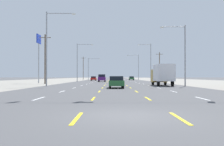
{
  "coord_description": "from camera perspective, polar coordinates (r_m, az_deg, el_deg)",
  "views": [
    {
      "loc": [
        -0.55,
        -9.05,
        1.43
      ],
      "look_at": [
        -0.68,
        83.52,
        2.7
      ],
      "focal_mm": 40.1,
      "sensor_mm": 36.0,
      "label": 1
    }
  ],
  "objects": [
    {
      "name": "ground_plane",
      "position": [
        75.06,
        0.5,
        -1.88
      ],
      "size": [
        572.0,
        572.0,
        0.0
      ],
      "primitive_type": "plane",
      "color": "#4C4C4F"
    },
    {
      "name": "lot_apron_left",
      "position": [
        78.86,
        -17.8,
        -1.78
      ],
      "size": [
        28.0,
        440.0,
        0.01
      ],
      "primitive_type": "cube",
      "color": "gray",
      "rests_on": "ground"
    },
    {
      "name": "lot_apron_right",
      "position": [
        79.21,
        18.71,
        -1.77
      ],
      "size": [
        28.0,
        440.0,
        0.01
      ],
      "primitive_type": "cube",
      "color": "gray",
      "rests_on": "ground"
    },
    {
      "name": "lane_markings",
      "position": [
        113.56,
        0.36,
        -1.5
      ],
      "size": [
        10.64,
        227.6,
        0.01
      ],
      "color": "white",
      "rests_on": "ground"
    },
    {
      "name": "signal_span_wire",
      "position": [
        19.43,
        1.03,
        11.87
      ],
      "size": [
        26.72,
        0.53,
        9.82
      ],
      "color": "brown",
      "rests_on": "ground"
    },
    {
      "name": "sedan_center_turn_nearest",
      "position": [
        30.8,
        1.07,
        -2.04
      ],
      "size": [
        1.8,
        4.5,
        1.46
      ],
      "color": "#235B2D",
      "rests_on": "ground"
    },
    {
      "name": "box_truck_far_right_near",
      "position": [
        39.41,
        11.49,
        -0.18
      ],
      "size": [
        2.4,
        7.2,
        3.23
      ],
      "color": "#B28C33",
      "rests_on": "ground"
    },
    {
      "name": "sedan_center_turn_mid",
      "position": [
        53.75,
        0.67,
        -1.5
      ],
      "size": [
        1.8,
        4.5,
        1.46
      ],
      "color": "#235B2D",
      "rests_on": "ground"
    },
    {
      "name": "suv_inner_left_midfar",
      "position": [
        67.54,
        -2.23,
        -1.13
      ],
      "size": [
        1.98,
        4.9,
        1.98
      ],
      "color": "#4C196B",
      "rests_on": "ground"
    },
    {
      "name": "sedan_far_left_far",
      "position": [
        85.38,
        -4.13,
        -1.24
      ],
      "size": [
        1.8,
        4.5,
        1.46
      ],
      "color": "red",
      "rests_on": "ground"
    },
    {
      "name": "sedan_far_right_farther",
      "position": [
        95.31,
        4.53,
        -1.19
      ],
      "size": [
        1.8,
        4.5,
        1.46
      ],
      "color": "#235B2D",
      "rests_on": "ground"
    },
    {
      "name": "pole_sign_left_row_1",
      "position": [
        56.99,
        -16.28,
        6.14
      ],
      "size": [
        0.24,
        2.7,
        10.55
      ],
      "color": "gray",
      "rests_on": "ground"
    },
    {
      "name": "streetlight_left_row_0",
      "position": [
        37.96,
        -14.03,
        6.59
      ],
      "size": [
        4.34,
        0.26,
        10.94
      ],
      "color": "gray",
      "rests_on": "ground"
    },
    {
      "name": "streetlight_right_row_0",
      "position": [
        38.13,
        15.84,
        4.91
      ],
      "size": [
        3.73,
        0.26,
        8.97
      ],
      "color": "gray",
      "rests_on": "ground"
    },
    {
      "name": "streetlight_left_row_1",
      "position": [
        69.48,
        -7.5,
        3.06
      ],
      "size": [
        4.49,
        0.26,
        10.51
      ],
      "color": "gray",
      "rests_on": "ground"
    },
    {
      "name": "streetlight_right_row_1",
      "position": [
        69.65,
        8.66,
        2.97
      ],
      "size": [
        3.69,
        0.26,
        10.49
      ],
      "color": "gray",
      "rests_on": "ground"
    },
    {
      "name": "streetlight_left_row_2",
      "position": [
        101.41,
        -5.03,
        1.39
      ],
      "size": [
        4.83,
        0.26,
        8.9
      ],
      "color": "gray",
      "rests_on": "ground"
    },
    {
      "name": "streetlight_right_row_2",
      "position": [
        101.55,
        5.84,
        1.8
      ],
      "size": [
        4.82,
        0.26,
        10.27
      ],
      "color": "gray",
      "rests_on": "ground"
    },
    {
      "name": "utility_pole_left_row_0",
      "position": [
        49.93,
        -14.94,
        3.3
      ],
      "size": [
        2.2,
        0.26,
        9.54
      ],
      "color": "brown",
      "rests_on": "ground"
    },
    {
      "name": "utility_pole_right_row_1",
      "position": [
        81.01,
        10.86,
        1.58
      ],
      "size": [
        2.2,
        0.26,
        9.12
      ],
      "color": "brown",
      "rests_on": "ground"
    },
    {
      "name": "utility_pole_left_row_2",
      "position": [
        114.85,
        -6.5,
        1.21
      ],
      "size": [
        2.2,
        0.26,
        10.44
      ],
      "color": "brown",
      "rests_on": "ground"
    }
  ]
}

